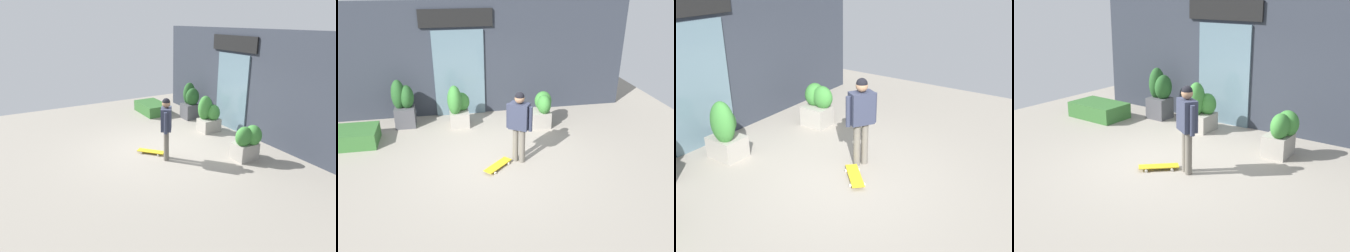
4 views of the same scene
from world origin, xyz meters
The scene contains 8 objects.
ground_plane centered at (0.00, 0.00, 0.00)m, with size 12.00×12.00×0.00m, color gray.
building_facade centered at (-0.02, 3.03, 1.64)m, with size 8.95×0.31×3.29m.
skateboarder centered at (0.50, -0.21, 1.02)m, with size 0.52×0.45×1.67m.
skateboard centered at (-0.01, -0.42, 0.06)m, with size 0.71×0.68×0.08m.
planter_box_left centered at (-2.20, 2.32, 0.67)m, with size 0.59×0.59×1.33m.
planter_box_right centered at (-0.72, 2.07, 0.54)m, with size 0.61×0.67×1.19m.
planter_box_mid centered at (1.57, 1.62, 0.50)m, with size 0.60×0.74×0.96m.
hedge_ledge centered at (-3.53, 1.37, 0.20)m, with size 1.46×0.90×0.41m, color #33662D.
Camera 2 is at (-1.06, -7.00, 4.08)m, focal length 37.13 mm.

